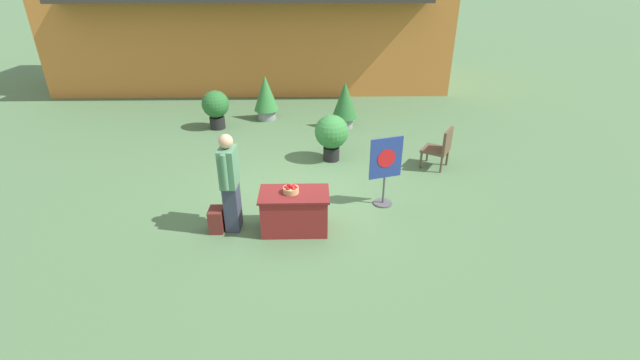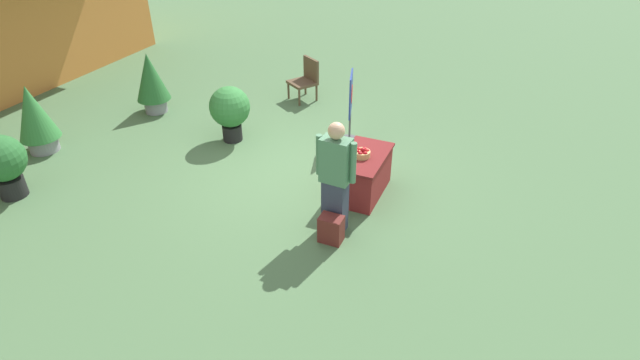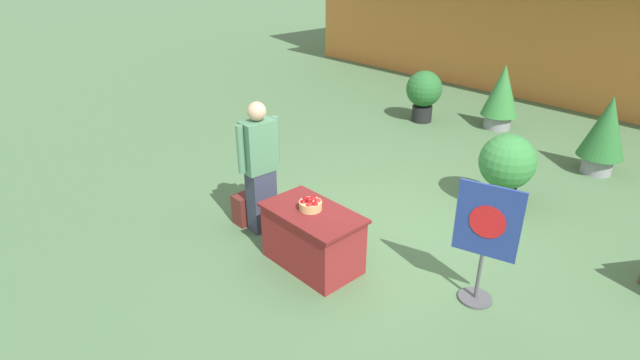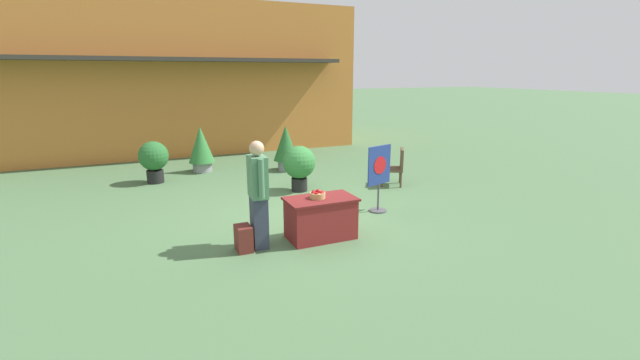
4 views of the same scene
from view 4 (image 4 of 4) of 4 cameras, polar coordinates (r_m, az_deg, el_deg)
The scene contains 12 objects.
ground_plane at distance 8.67m, azimuth -2.18°, elevation -4.70°, with size 120.00×120.00×0.00m, color #4C7047.
storefront_building at distance 17.19m, azimuth -21.14°, elevation 12.50°, with size 13.96×5.60×5.16m.
display_table at distance 7.40m, azimuth 0.08°, elevation -5.08°, with size 1.20×0.70×0.72m.
apple_basket at distance 7.27m, azimuth -0.32°, elevation -1.94°, with size 0.27×0.27×0.16m.
person_visitor at distance 6.94m, azimuth -8.24°, elevation -1.83°, with size 0.28×0.61×1.77m.
backpack at distance 7.04m, azimuth -10.16°, elevation -7.67°, with size 0.24×0.34×0.42m.
poster_board at distance 8.78m, azimuth 7.87°, elevation 0.66°, with size 0.63×0.36×1.38m.
patio_chair at distance 11.00m, azimuth 10.08°, elevation 1.93°, with size 0.76×0.76×0.95m.
potted_plant_near_right at distance 10.27m, azimuth -2.80°, elevation 2.13°, with size 0.79×0.79×1.11m.
potted_plant_far_right at distance 12.51m, azimuth -4.59°, elevation 4.60°, with size 0.72×0.72×1.32m.
potted_plant_far_left at distance 12.75m, azimuth -15.57°, elevation 4.21°, with size 0.73×0.73×1.31m.
potted_plant_near_left at distance 11.85m, azimuth -21.30°, elevation 2.69°, with size 0.75×0.75×1.09m.
Camera 4 is at (-3.06, -7.61, 2.80)m, focal length 24.00 mm.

